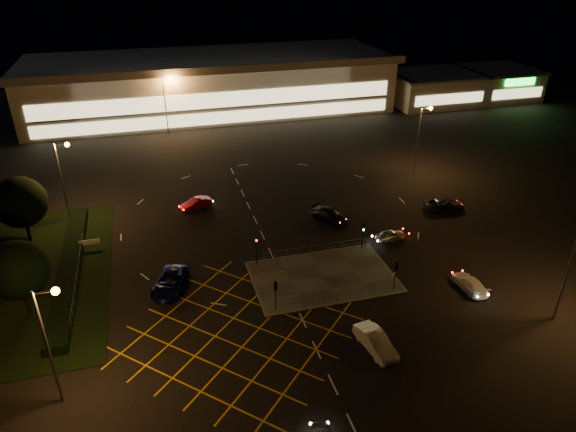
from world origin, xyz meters
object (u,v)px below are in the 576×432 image
object	(u,v)px
car_queue_white	(375,342)
car_circ_red	(196,204)
signal_se	(396,270)
signal_sw	(276,290)
signal_ne	(363,231)
signal_nw	(256,246)
car_right_silver	(391,235)
car_approach_white	(470,283)
car_east_grey	(444,204)
car_left_blue	(170,282)
car_far_dkgrey	(330,215)

from	to	relation	value
car_queue_white	car_circ_red	xyz separation A→B (m)	(-11.41, 30.25, -0.10)
signal_se	signal_sw	bearing A→B (deg)	0.00
signal_sw	signal_ne	xyz separation A→B (m)	(12.00, 7.99, 0.00)
signal_sw	signal_nw	size ratio (longest dim) A/B	1.00
car_right_silver	signal_sw	bearing A→B (deg)	112.12
signal_se	car_approach_white	world-z (taller)	signal_se
signal_nw	car_approach_white	bearing A→B (deg)	-27.10
car_queue_white	signal_sw	bearing A→B (deg)	124.42
signal_sw	car_right_silver	xyz separation A→B (m)	(15.96, 8.98, -1.75)
signal_se	signal_ne	xyz separation A→B (m)	(0.00, 7.99, 0.00)
signal_ne	signal_se	bearing A→B (deg)	-90.00
signal_ne	car_queue_white	world-z (taller)	signal_ne
car_right_silver	signal_se	bearing A→B (deg)	148.94
signal_ne	car_circ_red	world-z (taller)	signal_ne
signal_sw	car_approach_white	xyz separation A→B (m)	(19.25, -1.86, -1.72)
signal_nw	car_east_grey	xyz separation A→B (m)	(25.98, 6.26, -1.66)
car_approach_white	signal_nw	bearing A→B (deg)	-28.83
signal_nw	signal_sw	bearing A→B (deg)	-90.00
car_left_blue	car_far_dkgrey	distance (m)	21.95
car_queue_white	car_circ_red	bearing A→B (deg)	101.89
car_right_silver	car_circ_red	bearing A→B (deg)	48.45
car_east_grey	signal_ne	bearing A→B (deg)	117.91
car_queue_white	car_approach_white	world-z (taller)	car_queue_white
car_left_blue	car_approach_white	world-z (taller)	car_left_blue
signal_se	signal_nw	distance (m)	14.41
car_right_silver	car_circ_red	world-z (taller)	car_circ_red
signal_nw	car_far_dkgrey	distance (m)	13.13
car_circ_red	car_east_grey	xyz separation A→B (m)	(30.63, -8.80, 0.02)
signal_nw	car_left_blue	world-z (taller)	signal_nw
car_queue_white	car_left_blue	world-z (taller)	car_left_blue
car_far_dkgrey	car_circ_red	size ratio (longest dim) A/B	1.20
signal_se	car_left_blue	world-z (taller)	signal_se
signal_nw	car_circ_red	xyz separation A→B (m)	(-4.65, 15.06, -1.68)
signal_nw	car_left_blue	xyz separation A→B (m)	(-9.18, -1.83, -1.57)
signal_sw	car_east_grey	distance (m)	29.68
car_right_silver	car_circ_red	size ratio (longest dim) A/B	0.87
signal_se	signal_ne	size ratio (longest dim) A/B	1.00
car_far_dkgrey	car_right_silver	xyz separation A→B (m)	(5.18, -6.30, -0.11)
signal_sw	signal_nw	world-z (taller)	same
signal_nw	car_queue_white	xyz separation A→B (m)	(6.76, -15.19, -1.58)
signal_se	car_far_dkgrey	xyz separation A→B (m)	(-1.22, 15.29, -1.64)
car_circ_red	signal_ne	bearing A→B (deg)	26.47
car_circ_red	car_right_silver	bearing A→B (deg)	34.30
car_right_silver	car_approach_white	size ratio (longest dim) A/B	0.82
signal_nw	car_far_dkgrey	bearing A→B (deg)	34.10
signal_sw	car_right_silver	world-z (taller)	signal_sw
car_east_grey	car_approach_white	bearing A→B (deg)	161.12
signal_se	signal_ne	bearing A→B (deg)	-90.00
signal_sw	signal_ne	world-z (taller)	same
signal_sw	car_east_grey	xyz separation A→B (m)	(25.98, 14.25, -1.66)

